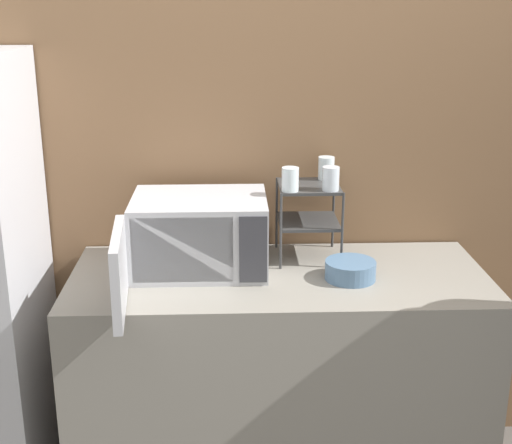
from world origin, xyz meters
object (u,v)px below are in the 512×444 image
at_px(dish_rack, 309,206).
at_px(glass_front_left, 290,179).
at_px(microwave, 196,235).
at_px(glass_front_right, 331,179).
at_px(glass_back_right, 326,168).
at_px(bowl, 350,270).

distance_m(dish_rack, glass_front_left, 0.18).
bearing_deg(dish_rack, microwave, -164.29).
bearing_deg(glass_front_right, glass_front_left, -178.34).
relative_size(microwave, glass_back_right, 8.55).
relative_size(microwave, dish_rack, 2.58).
relative_size(dish_rack, bowl, 1.60).
bearing_deg(dish_rack, glass_front_left, -133.13).
bearing_deg(microwave, glass_back_right, 22.20).
distance_m(glass_back_right, bowl, 0.46).
bearing_deg(dish_rack, bowl, -60.35).
xyz_separation_m(dish_rack, bowl, (0.14, -0.24, -0.18)).
distance_m(microwave, bowl, 0.60).
relative_size(microwave, glass_front_left, 8.55).
bearing_deg(bowl, dish_rack, 119.65).
relative_size(dish_rack, glass_back_right, 3.31).
height_order(dish_rack, glass_back_right, glass_back_right).
bearing_deg(glass_front_left, bowl, -34.56).
bearing_deg(glass_front_left, dish_rack, 46.87).
bearing_deg(glass_back_right, microwave, -157.80).
xyz_separation_m(glass_front_left, bowl, (0.22, -0.15, -0.31)).
height_order(microwave, bowl, microwave).
relative_size(glass_front_left, bowl, 0.48).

